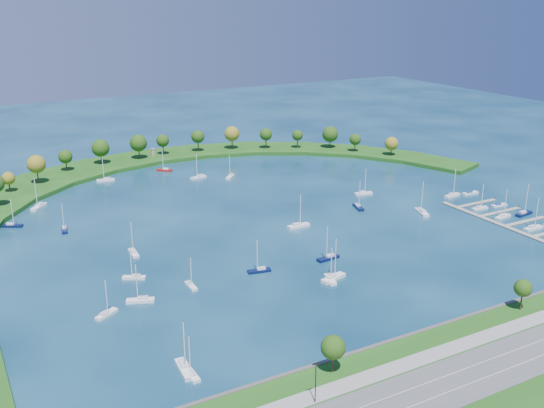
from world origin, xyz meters
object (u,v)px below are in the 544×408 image
moored_boat_5 (165,169)px  docked_boat_11 (470,193)px  moored_boat_11 (106,179)px  moored_boat_3 (39,206)px  docked_boat_6 (503,216)px  dock_system (531,228)px  moored_boat_17 (330,278)px  moored_boat_4 (64,229)px  moored_boat_7 (259,270)px  moored_boat_1 (298,225)px  docked_boat_9 (499,205)px  moored_boat_10 (333,277)px  moored_boat_14 (12,225)px  moored_boat_21 (134,276)px  moored_boat_18 (358,206)px  moored_boat_6 (106,313)px  docked_boat_10 (452,195)px  moored_boat_15 (422,211)px  docked_boat_4 (533,227)px  moored_boat_16 (191,285)px  moored_boat_0 (328,257)px  moored_boat_9 (230,176)px  harbor_tower (153,152)px  moored_boat_20 (141,299)px  moored_boat_8 (198,177)px  moored_boat_2 (185,368)px  moored_boat_13 (363,193)px  moored_boat_19 (134,252)px  docked_boat_7 (524,213)px  moored_boat_12 (191,373)px  docked_boat_8 (480,207)px

moored_boat_5 → docked_boat_11: 153.13m
moored_boat_11 → moored_boat_3: bearing=48.0°
docked_boat_6 → dock_system: bearing=-99.8°
moored_boat_11 → moored_boat_17: (33.93, -148.13, -0.03)m
dock_system → moored_boat_4: moored_boat_4 is taller
moored_boat_7 → moored_boat_1: bearing=-127.4°
docked_boat_9 → moored_boat_10: bearing=-161.3°
moored_boat_14 → moored_boat_21: size_ratio=1.06×
moored_boat_18 → moored_boat_5: bearing=-136.1°
moored_boat_6 → moored_boat_18: bearing=-11.4°
moored_boat_17 → docked_boat_10: docked_boat_10 is taller
moored_boat_15 → docked_boat_4: moored_boat_15 is taller
moored_boat_16 → docked_boat_9: moored_boat_16 is taller
moored_boat_0 → moored_boat_6: moored_boat_0 is taller
docked_boat_6 → moored_boat_6: bearing=172.3°
moored_boat_3 → docked_boat_9: moored_boat_3 is taller
moored_boat_5 → moored_boat_15: bearing=162.1°
moored_boat_9 → moored_boat_10: bearing=33.4°
docked_boat_10 → docked_boat_9: bearing=-77.6°
moored_boat_11 → moored_boat_17: 151.97m
moored_boat_17 → moored_boat_18: size_ratio=0.93×
harbor_tower → moored_boat_10: bearing=-89.9°
moored_boat_1 → moored_boat_18: moored_boat_1 is taller
moored_boat_16 → moored_boat_20: moored_boat_20 is taller
moored_boat_15 → docked_boat_6: size_ratio=1.14×
moored_boat_8 → moored_boat_10: 130.72m
moored_boat_2 → docked_boat_4: size_ratio=1.06×
moored_boat_5 → moored_boat_21: (-52.88, -120.03, -0.03)m
moored_boat_10 → moored_boat_13: size_ratio=1.14×
moored_boat_15 → moored_boat_18: size_ratio=1.13×
moored_boat_2 → moored_boat_21: (4.78, 57.10, -0.08)m
docked_boat_4 → docked_boat_6: (0.01, 15.18, -0.02)m
moored_boat_3 → moored_boat_4: moored_boat_3 is taller
moored_boat_4 → moored_boat_10: (67.21, -87.24, 0.07)m
moored_boat_4 → moored_boat_13: 131.85m
moored_boat_8 → moored_boat_14: moored_boat_8 is taller
moored_boat_19 → moored_boat_20: bearing=169.6°
dock_system → moored_boat_18: moored_boat_18 is taller
dock_system → docked_boat_7: bearing=50.1°
moored_boat_1 → moored_boat_21: (-71.21, -14.96, -0.08)m
moored_boat_12 → moored_boat_15: (129.45, 63.88, 0.11)m
moored_boat_11 → moored_boat_16: size_ratio=1.26×
harbor_tower → moored_boat_14: 113.83m
moored_boat_1 → docked_boat_4: moored_boat_1 is taller
moored_boat_14 → moored_boat_15: size_ratio=0.82×
moored_boat_1 → docked_boat_10: moored_boat_1 is taller
dock_system → docked_boat_6: size_ratio=6.63×
harbor_tower → docked_boat_11: size_ratio=0.49×
docked_boat_8 → docked_boat_11: (12.35, 17.75, -0.26)m
moored_boat_11 → moored_boat_15: moored_boat_15 is taller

